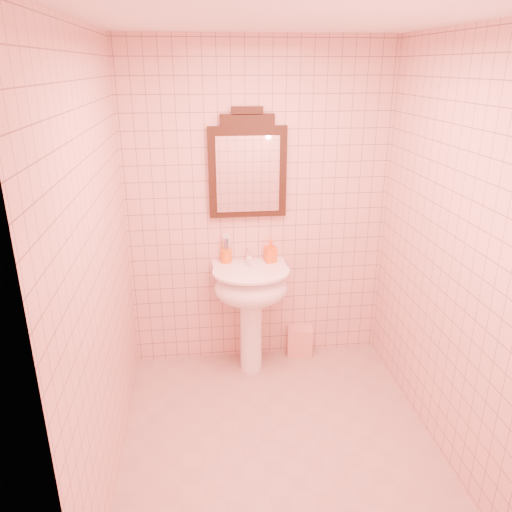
{
  "coord_description": "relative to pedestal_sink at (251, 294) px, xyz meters",
  "views": [
    {
      "loc": [
        -0.46,
        -2.55,
        2.29
      ],
      "look_at": [
        -0.09,
        0.55,
        1.1
      ],
      "focal_mm": 35.0,
      "sensor_mm": 36.0,
      "label": 1
    }
  ],
  "objects": [
    {
      "name": "mirror",
      "position": [
        0.0,
        0.2,
        0.93
      ],
      "size": [
        0.57,
        0.06,
        0.8
      ],
      "color": "black",
      "rests_on": "back_wall"
    },
    {
      "name": "faucet",
      "position": [
        0.0,
        0.14,
        0.26
      ],
      "size": [
        0.04,
        0.16,
        0.11
      ],
      "color": "white",
      "rests_on": "pedestal_sink"
    },
    {
      "name": "toothbrush_cup",
      "position": [
        -0.17,
        0.18,
        0.26
      ],
      "size": [
        0.09,
        0.09,
        0.2
      ],
      "rotation": [
        0.0,
        0.0,
        0.19
      ],
      "color": "orange",
      "rests_on": "pedestal_sink"
    },
    {
      "name": "soap_dispenser",
      "position": [
        0.17,
        0.14,
        0.29
      ],
      "size": [
        0.1,
        0.1,
        0.18
      ],
      "primitive_type": "imported",
      "rotation": [
        0.0,
        0.0,
        0.26
      ],
      "color": "#E65C13",
      "rests_on": "pedestal_sink"
    },
    {
      "name": "back_wall",
      "position": [
        0.09,
        0.23,
        0.59
      ],
      "size": [
        2.0,
        0.02,
        2.5
      ],
      "primitive_type": "cube",
      "color": "#DFA79C",
      "rests_on": "floor"
    },
    {
      "name": "towel",
      "position": [
        0.43,
        0.17,
        -0.54
      ],
      "size": [
        0.22,
        0.17,
        0.25
      ],
      "primitive_type": "cube",
      "rotation": [
        0.0,
        0.0,
        -0.15
      ],
      "color": "#E79A88",
      "rests_on": "floor"
    },
    {
      "name": "pedestal_sink",
      "position": [
        0.0,
        0.0,
        0.0
      ],
      "size": [
        0.58,
        0.58,
        0.86
      ],
      "color": "white",
      "rests_on": "floor"
    },
    {
      "name": "floor",
      "position": [
        0.09,
        -0.87,
        -0.66
      ],
      "size": [
        2.2,
        2.2,
        0.0
      ],
      "primitive_type": "plane",
      "color": "tan",
      "rests_on": "ground"
    }
  ]
}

